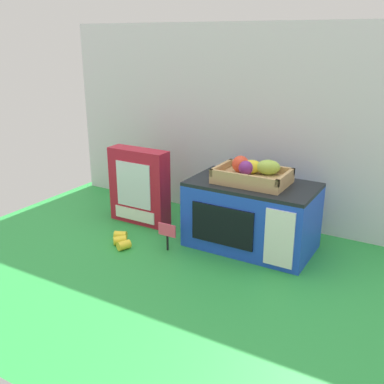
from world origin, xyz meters
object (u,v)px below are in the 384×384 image
Objects in this scene: price_sign at (167,233)px; cookie_set_box at (139,186)px; toy_microwave at (251,215)px; food_groups_crate at (252,174)px; loose_toy_banana at (121,240)px.

cookie_set_box is at bearing 145.62° from price_sign.
price_sign is (-0.24, -0.18, -0.05)m from toy_microwave.
toy_microwave reaches higher than price_sign.
toy_microwave is at bearing 1.87° from cookie_set_box.
food_groups_crate is (-0.01, 0.01, 0.15)m from toy_microwave.
price_sign is at bearing -34.38° from cookie_set_box.
loose_toy_banana is (0.07, -0.21, -0.13)m from cookie_set_box.
cookie_set_box is at bearing -177.14° from food_groups_crate.
cookie_set_box is at bearing 108.05° from loose_toy_banana.
price_sign is at bearing 14.83° from loose_toy_banana.
toy_microwave is at bearing 28.61° from loose_toy_banana.
food_groups_crate is at bearing 133.43° from toy_microwave.
food_groups_crate is at bearing 29.91° from loose_toy_banana.
food_groups_crate is at bearing 38.78° from price_sign.
toy_microwave is 4.38× the size of price_sign.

